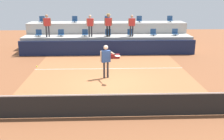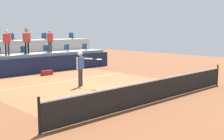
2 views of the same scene
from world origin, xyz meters
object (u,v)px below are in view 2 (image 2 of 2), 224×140
(stadium_chair_lower_right, at_px, (67,48))
(spectator_leaning_on_rail, at_px, (50,39))
(tennis_ball, at_px, (39,75))
(stadium_chair_lower_center, at_px, (24,51))
(stadium_chair_upper_center, at_px, (12,38))
(stadium_chair_lower_far_right, at_px, (85,47))
(spectator_in_grey, at_px, (7,40))
(spectator_with_hat, at_px, (27,38))
(stadium_chair_upper_right, at_px, (45,37))
(tennis_player, at_px, (81,65))
(stadium_chair_lower_mid_right, at_px, (47,49))
(equipment_bag, at_px, (47,73))
(stadium_chair_upper_far_right, at_px, (72,36))

(stadium_chair_lower_right, height_order, spectator_leaning_on_rail, spectator_leaning_on_rail)
(tennis_ball, bearing_deg, stadium_chair_lower_center, 66.82)
(stadium_chair_upper_center, xyz_separation_m, tennis_ball, (-3.51, -10.02, -1.17))
(stadium_chair_lower_far_right, distance_m, spectator_in_grey, 6.65)
(stadium_chair_lower_far_right, relative_size, spectator_with_hat, 0.30)
(stadium_chair_upper_right, height_order, spectator_leaning_on_rail, spectator_leaning_on_rail)
(stadium_chair_lower_right, xyz_separation_m, spectator_in_grey, (-4.87, -0.38, 0.77))
(stadium_chair_lower_center, relative_size, spectator_in_grey, 0.32)
(tennis_player, distance_m, spectator_leaning_on_rail, 6.65)
(tennis_player, xyz_separation_m, tennis_ball, (-3.27, -1.61, 0.02))
(stadium_chair_lower_far_right, height_order, tennis_ball, stadium_chair_lower_far_right)
(stadium_chair_lower_center, xyz_separation_m, stadium_chair_upper_right, (2.67, 1.80, 0.85))
(tennis_player, xyz_separation_m, spectator_with_hat, (0.27, 6.23, 1.19))
(stadium_chair_lower_mid_right, height_order, tennis_player, tennis_player)
(stadium_chair_lower_right, bearing_deg, stadium_chair_upper_right, 115.79)
(spectator_in_grey, bearing_deg, stadium_chair_lower_far_right, 3.33)
(stadium_chair_lower_far_right, relative_size, spectator_leaning_on_rail, 0.32)
(spectator_leaning_on_rail, relative_size, equipment_bag, 2.14)
(stadium_chair_lower_far_right, distance_m, spectator_with_hat, 5.31)
(tennis_player, bearing_deg, stadium_chair_lower_center, 87.81)
(stadium_chair_lower_far_right, relative_size, tennis_ball, 7.65)
(tennis_player, distance_m, tennis_ball, 3.64)
(stadium_chair_lower_far_right, height_order, stadium_chair_upper_far_right, stadium_chair_upper_far_right)
(stadium_chair_lower_mid_right, height_order, equipment_bag, stadium_chair_lower_mid_right)
(stadium_chair_lower_far_right, height_order, spectator_in_grey, spectator_in_grey)
(stadium_chair_upper_center, bearing_deg, stadium_chair_lower_mid_right, -45.89)
(stadium_chair_upper_right, xyz_separation_m, stadium_chair_upper_far_right, (2.59, 0.00, 0.00))
(tennis_player, distance_m, equipment_bag, 4.57)
(stadium_chair_lower_far_right, distance_m, stadium_chair_upper_far_right, 1.99)
(spectator_with_hat, xyz_separation_m, equipment_bag, (0.36, -1.81, -2.16))
(stadium_chair_lower_mid_right, relative_size, stadium_chair_upper_right, 1.00)
(stadium_chair_lower_mid_right, xyz_separation_m, spectator_with_hat, (-1.72, -0.38, 0.84))
(stadium_chair_lower_right, relative_size, stadium_chair_upper_right, 1.00)
(stadium_chair_lower_far_right, xyz_separation_m, stadium_chair_upper_far_right, (0.00, 1.80, 0.85))
(stadium_chair_lower_right, height_order, stadium_chair_upper_right, stadium_chair_upper_right)
(stadium_chair_lower_mid_right, distance_m, spectator_in_grey, 3.19)
(stadium_chair_lower_center, relative_size, stadium_chair_lower_right, 1.00)
(stadium_chair_lower_mid_right, relative_size, tennis_ball, 7.65)
(spectator_in_grey, relative_size, equipment_bag, 2.15)
(stadium_chair_lower_far_right, bearing_deg, equipment_bag, -155.70)
(stadium_chair_upper_right, xyz_separation_m, equipment_bag, (-2.28, -4.00, -2.16))
(spectator_leaning_on_rail, distance_m, equipment_bag, 3.09)
(stadium_chair_lower_far_right, xyz_separation_m, spectator_leaning_on_rail, (-3.46, -0.38, 0.76))
(spectator_with_hat, distance_m, spectator_leaning_on_rail, 1.77)
(stadium_chair_upper_far_right, bearing_deg, spectator_with_hat, -157.35)
(stadium_chair_lower_mid_right, distance_m, equipment_bag, 2.90)
(stadium_chair_lower_far_right, bearing_deg, stadium_chair_upper_right, 145.17)
(equipment_bag, bearing_deg, stadium_chair_upper_center, 95.62)
(spectator_in_grey, relative_size, spectator_with_hat, 0.95)
(stadium_chair_lower_center, relative_size, tennis_player, 0.29)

